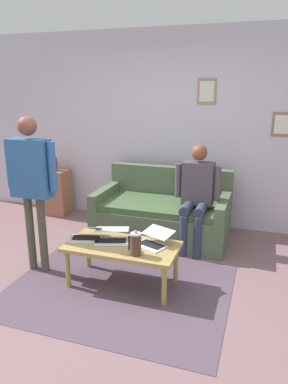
{
  "coord_description": "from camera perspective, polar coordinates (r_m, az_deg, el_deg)",
  "views": [
    {
      "loc": [
        -1.24,
        2.84,
        1.94
      ],
      "look_at": [
        0.01,
        -0.86,
        0.8
      ],
      "focal_mm": 34.07,
      "sensor_mm": 36.0,
      "label": 1
    }
  ],
  "objects": [
    {
      "name": "ground_plane",
      "position": [
        3.66,
        -4.38,
        -15.82
      ],
      "size": [
        7.68,
        7.68,
        0.0
      ],
      "primitive_type": "plane",
      "color": "#7F5C62"
    },
    {
      "name": "area_rug",
      "position": [
        3.76,
        -3.93,
        -14.8
      ],
      "size": [
        2.15,
        1.7,
        0.01
      ],
      "primitive_type": "cube",
      "color": "#564354",
      "rests_on": "ground_plane"
    },
    {
      "name": "back_wall",
      "position": [
        5.23,
        4.85,
        9.71
      ],
      "size": [
        7.04,
        0.11,
        2.7
      ],
      "color": "silver",
      "rests_on": "ground_plane"
    },
    {
      "name": "couch",
      "position": [
        4.85,
        2.96,
        -3.51
      ],
      "size": [
        1.7,
        0.94,
        0.88
      ],
      "color": "#536448",
      "rests_on": "ground_plane"
    },
    {
      "name": "coffee_table",
      "position": [
        3.66,
        -3.44,
        -8.96
      ],
      "size": [
        1.11,
        0.57,
        0.43
      ],
      "color": "tan",
      "rests_on": "ground_plane"
    },
    {
      "name": "laptop_left",
      "position": [
        3.71,
        -5.05,
        -7.1
      ],
      "size": [
        0.41,
        0.38,
        0.12
      ],
      "color": "silver",
      "rests_on": "coffee_table"
    },
    {
      "name": "laptop_center",
      "position": [
        3.62,
        1.46,
        -7.65
      ],
      "size": [
        0.4,
        0.41,
        0.13
      ],
      "color": "silver",
      "rests_on": "coffee_table"
    },
    {
      "name": "laptop_right",
      "position": [
        3.81,
        -9.09,
        -6.65
      ],
      "size": [
        0.38,
        0.34,
        0.14
      ],
      "color": "silver",
      "rests_on": "coffee_table"
    },
    {
      "name": "french_press",
      "position": [
        3.39,
        -1.31,
        -8.14
      ],
      "size": [
        0.13,
        0.11,
        0.25
      ],
      "color": "#4C3323",
      "rests_on": "coffee_table"
    },
    {
      "name": "side_shelf",
      "position": [
        5.84,
        -13.62,
        -0.02
      ],
      "size": [
        0.42,
        0.32,
        0.7
      ],
      "color": "#955944",
      "rests_on": "ground_plane"
    },
    {
      "name": "flower_vase",
      "position": [
        5.72,
        -13.97,
        4.77
      ],
      "size": [
        0.11,
        0.11,
        0.43
      ],
      "color": "brown",
      "rests_on": "side_shelf"
    },
    {
      "name": "person_standing",
      "position": [
        3.89,
        -17.21,
        2.49
      ],
      "size": [
        0.58,
        0.19,
        1.66
      ],
      "color": "#4C4A38",
      "rests_on": "ground_plane"
    },
    {
      "name": "person_seated",
      "position": [
        4.4,
        8.23,
        0.1
      ],
      "size": [
        0.55,
        0.51,
        1.28
      ],
      "color": "#323653",
      "rests_on": "ground_plane"
    }
  ]
}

